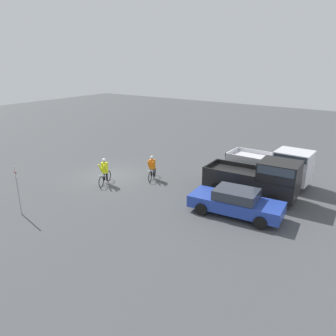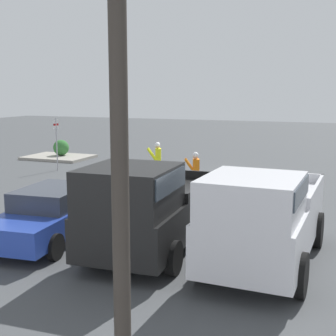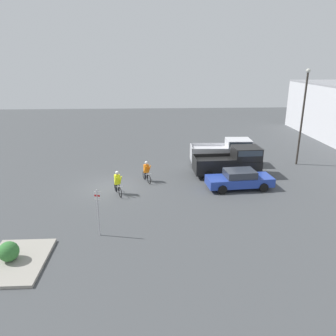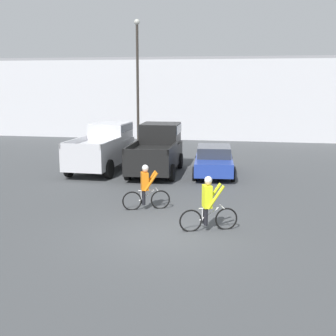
{
  "view_description": "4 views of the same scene",
  "coord_description": "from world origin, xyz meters",
  "px_view_note": "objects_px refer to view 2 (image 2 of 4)",
  "views": [
    {
      "loc": [
        15.01,
        14.95,
        7.58
      ],
      "look_at": [
        -0.64,
        4.2,
        1.2
      ],
      "focal_mm": 35.0,
      "sensor_mm": 36.0,
      "label": 1
    },
    {
      "loc": [
        -6.62,
        19.41,
        3.94
      ],
      "look_at": [
        -0.64,
        4.2,
        1.2
      ],
      "focal_mm": 50.0,
      "sensor_mm": 36.0,
      "label": 2
    },
    {
      "loc": [
        22.23,
        3.0,
        8.84
      ],
      "look_at": [
        -0.64,
        4.2,
        1.2
      ],
      "focal_mm": 35.0,
      "sensor_mm": 36.0,
      "label": 3
    },
    {
      "loc": [
        2.57,
        -12.9,
        4.48
      ],
      "look_at": [
        -0.64,
        4.2,
        1.2
      ],
      "focal_mm": 50.0,
      "sensor_mm": 36.0,
      "label": 4
    }
  ],
  "objects_px": {
    "sedan_0": "(54,212)",
    "lamppost": "(117,0)",
    "shrub": "(61,148)",
    "pickup_truck_1": "(148,207)",
    "fire_lane_sign": "(56,139)",
    "cyclist_0": "(157,161)",
    "pickup_truck_0": "(263,217)",
    "cyclist_1": "(195,173)"
  },
  "relations": [
    {
      "from": "sedan_0",
      "to": "lamppost",
      "type": "distance_m",
      "value": 9.38
    },
    {
      "from": "shrub",
      "to": "pickup_truck_1",
      "type": "bearing_deg",
      "value": 131.05
    },
    {
      "from": "fire_lane_sign",
      "to": "cyclist_0",
      "type": "bearing_deg",
      "value": 175.44
    },
    {
      "from": "pickup_truck_1",
      "to": "shrub",
      "type": "xyz_separation_m",
      "value": [
        11.26,
        -12.93,
        -0.56
      ]
    },
    {
      "from": "pickup_truck_0",
      "to": "cyclist_0",
      "type": "height_order",
      "value": "pickup_truck_0"
    },
    {
      "from": "fire_lane_sign",
      "to": "shrub",
      "type": "distance_m",
      "value": 4.47
    },
    {
      "from": "lamppost",
      "to": "cyclist_1",
      "type": "bearing_deg",
      "value": -74.72
    },
    {
      "from": "cyclist_1",
      "to": "shrub",
      "type": "xyz_separation_m",
      "value": [
        10.23,
        -6.1,
        -0.19
      ]
    },
    {
      "from": "cyclist_0",
      "to": "cyclist_1",
      "type": "xyz_separation_m",
      "value": [
        -2.39,
        1.95,
        -0.04
      ]
    },
    {
      "from": "lamppost",
      "to": "cyclist_0",
      "type": "bearing_deg",
      "value": -68.41
    },
    {
      "from": "cyclist_1",
      "to": "lamppost",
      "type": "height_order",
      "value": "lamppost"
    },
    {
      "from": "sedan_0",
      "to": "cyclist_1",
      "type": "distance_m",
      "value": 6.87
    },
    {
      "from": "cyclist_0",
      "to": "cyclist_1",
      "type": "distance_m",
      "value": 3.08
    },
    {
      "from": "shrub",
      "to": "pickup_truck_0",
      "type": "bearing_deg",
      "value": 137.39
    },
    {
      "from": "fire_lane_sign",
      "to": "lamppost",
      "type": "bearing_deg",
      "value": 126.5
    },
    {
      "from": "pickup_truck_0",
      "to": "sedan_0",
      "type": "height_order",
      "value": "pickup_truck_0"
    },
    {
      "from": "cyclist_1",
      "to": "sedan_0",
      "type": "bearing_deg",
      "value": 74.89
    },
    {
      "from": "sedan_0",
      "to": "shrub",
      "type": "xyz_separation_m",
      "value": [
        8.43,
        -12.74,
        -0.09
      ]
    },
    {
      "from": "cyclist_1",
      "to": "lamppost",
      "type": "relative_size",
      "value": 0.2
    },
    {
      "from": "pickup_truck_1",
      "to": "sedan_0",
      "type": "xyz_separation_m",
      "value": [
        2.82,
        -0.19,
        -0.47
      ]
    },
    {
      "from": "sedan_0",
      "to": "shrub",
      "type": "distance_m",
      "value": 15.28
    },
    {
      "from": "cyclist_0",
      "to": "lamppost",
      "type": "height_order",
      "value": "lamppost"
    },
    {
      "from": "sedan_0",
      "to": "lamppost",
      "type": "bearing_deg",
      "value": 129.44
    },
    {
      "from": "pickup_truck_1",
      "to": "cyclist_1",
      "type": "xyz_separation_m",
      "value": [
        1.03,
        -6.82,
        -0.37
      ]
    },
    {
      "from": "fire_lane_sign",
      "to": "cyclist_1",
      "type": "bearing_deg",
      "value": 163.23
    },
    {
      "from": "pickup_truck_1",
      "to": "sedan_0",
      "type": "bearing_deg",
      "value": -3.79
    },
    {
      "from": "sedan_0",
      "to": "cyclist_1",
      "type": "xyz_separation_m",
      "value": [
        -1.79,
        -6.64,
        0.1
      ]
    },
    {
      "from": "sedan_0",
      "to": "shrub",
      "type": "height_order",
      "value": "sedan_0"
    },
    {
      "from": "pickup_truck_1",
      "to": "sedan_0",
      "type": "height_order",
      "value": "pickup_truck_1"
    },
    {
      "from": "cyclist_0",
      "to": "cyclist_1",
      "type": "bearing_deg",
      "value": 140.82
    },
    {
      "from": "pickup_truck_0",
      "to": "lamppost",
      "type": "relative_size",
      "value": 0.64
    },
    {
      "from": "sedan_0",
      "to": "fire_lane_sign",
      "type": "bearing_deg",
      "value": -55.78
    },
    {
      "from": "sedan_0",
      "to": "shrub",
      "type": "relative_size",
      "value": 5.26
    },
    {
      "from": "cyclist_1",
      "to": "shrub",
      "type": "height_order",
      "value": "cyclist_1"
    },
    {
      "from": "pickup_truck_0",
      "to": "shrub",
      "type": "bearing_deg",
      "value": -42.61
    },
    {
      "from": "cyclist_1",
      "to": "shrub",
      "type": "distance_m",
      "value": 11.91
    },
    {
      "from": "lamppost",
      "to": "shrub",
      "type": "height_order",
      "value": "lamppost"
    },
    {
      "from": "pickup_truck_1",
      "to": "pickup_truck_0",
      "type": "bearing_deg",
      "value": -179.39
    },
    {
      "from": "pickup_truck_1",
      "to": "cyclist_0",
      "type": "height_order",
      "value": "pickup_truck_1"
    },
    {
      "from": "sedan_0",
      "to": "cyclist_0",
      "type": "distance_m",
      "value": 8.6
    },
    {
      "from": "shrub",
      "to": "sedan_0",
      "type": "bearing_deg",
      "value": 123.51
    },
    {
      "from": "cyclist_0",
      "to": "lamppost",
      "type": "distance_m",
      "value": 16.74
    }
  ]
}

